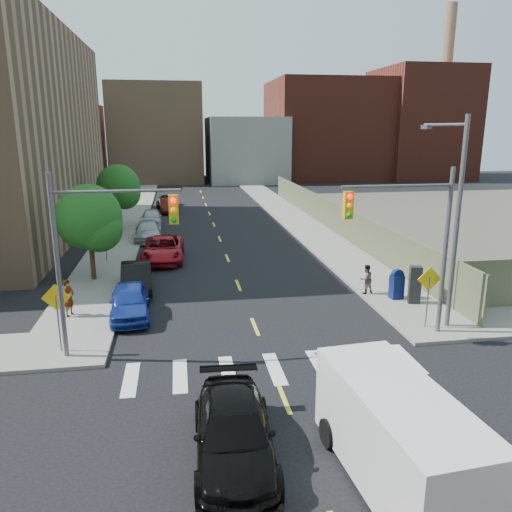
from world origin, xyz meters
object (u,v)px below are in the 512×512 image
object	(u,v)px
parked_car_white	(151,217)
black_sedan	(234,433)
pedestrian_west	(69,298)
parked_car_blue	(130,302)
parked_car_maroon	(167,205)
cargo_van	(394,432)
pedestrian_east	(366,279)
payphone	(415,285)
parked_car_silver	(148,231)
parked_car_black	(137,278)
mailbox	(397,284)
parked_car_red	(163,249)
parked_car_grey	(167,201)

from	to	relation	value
parked_car_white	black_sedan	xyz separation A→B (m)	(3.57, -33.22, 0.01)
black_sedan	pedestrian_west	bearing A→B (deg)	122.25
parked_car_blue	parked_car_maroon	world-z (taller)	parked_car_blue
parked_car_white	cargo_van	bearing A→B (deg)	-79.88
black_sedan	pedestrian_east	distance (m)	14.51
parked_car_blue	pedestrian_west	xyz separation A→B (m)	(-2.69, 0.20, 0.26)
parked_car_white	payphone	world-z (taller)	payphone
parked_car_silver	pedestrian_west	bearing A→B (deg)	-100.29
cargo_van	parked_car_black	bearing A→B (deg)	109.70
pedestrian_west	parked_car_maroon	bearing A→B (deg)	14.78
black_sedan	mailbox	bearing A→B (deg)	51.88
parked_car_blue	parked_car_silver	world-z (taller)	parked_car_blue
parked_car_red	pedestrian_west	xyz separation A→B (m)	(-3.99, -9.78, 0.22)
parked_car_blue	parked_car_white	world-z (taller)	parked_car_blue
parked_car_grey	mailbox	world-z (taller)	mailbox
parked_car_red	parked_car_grey	xyz separation A→B (m)	(-0.12, 23.23, -0.16)
mailbox	pedestrian_west	size ratio (longest dim) A/B	0.89
parked_car_maroon	mailbox	distance (m)	31.54
parked_car_blue	payphone	xyz separation A→B (m)	(13.59, -0.65, 0.33)
parked_car_white	parked_car_grey	bearing A→B (deg)	81.91
cargo_van	mailbox	bearing A→B (deg)	60.56
parked_car_maroon	pedestrian_east	xyz separation A→B (m)	(10.50, -28.29, 0.19)
pedestrian_west	parked_car_red	bearing A→B (deg)	0.37
parked_car_red	pedestrian_west	world-z (taller)	pedestrian_west
parked_car_black	parked_car_red	distance (m)	6.30
parked_car_red	parked_car_maroon	xyz separation A→B (m)	(0.00, 19.43, -0.06)
parked_car_blue	parked_car_red	size ratio (longest dim) A/B	0.78
parked_car_silver	payphone	size ratio (longest dim) A/B	2.66
pedestrian_west	pedestrian_east	size ratio (longest dim) A/B	1.12
parked_car_black	parked_car_white	xyz separation A→B (m)	(-0.04, 18.58, -0.01)
mailbox	pedestrian_west	bearing A→B (deg)	172.68
black_sedan	mailbox	size ratio (longest dim) A/B	3.37
parked_car_silver	payphone	xyz separation A→B (m)	(13.59, -17.03, 0.36)
payphone	pedestrian_west	xyz separation A→B (m)	(-16.28, 0.84, -0.07)
parked_car_silver	pedestrian_west	xyz separation A→B (m)	(-2.69, -16.19, 0.29)
mailbox	pedestrian_west	distance (m)	15.72
pedestrian_west	parked_car_silver	bearing A→B (deg)	13.12
parked_car_silver	mailbox	distance (m)	20.83
parked_car_blue	parked_car_maroon	xyz separation A→B (m)	(1.30, 29.41, -0.02)
mailbox	parked_car_silver	bearing A→B (deg)	121.64
parked_car_black	payphone	distance (m)	14.27
mailbox	payphone	world-z (taller)	payphone
parked_car_maroon	parked_car_grey	distance (m)	3.81
pedestrian_west	black_sedan	bearing A→B (deg)	-127.85
payphone	pedestrian_east	size ratio (longest dim) A/B	1.21
pedestrian_west	parked_car_blue	bearing A→B (deg)	-71.62
parked_car_red	pedestrian_east	xyz separation A→B (m)	(10.50, -8.87, 0.13)
cargo_van	black_sedan	bearing A→B (deg)	154.67
parked_car_maroon	parked_car_blue	bearing A→B (deg)	-97.88
cargo_van	parked_car_maroon	bearing A→B (deg)	93.48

